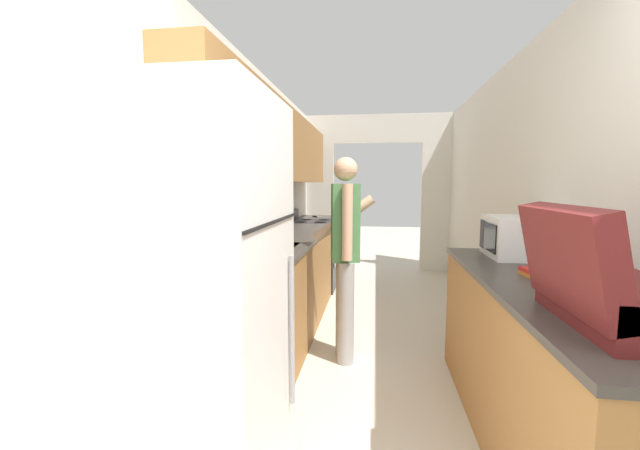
% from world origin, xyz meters
% --- Properties ---
extents(wall_left, '(0.38, 7.98, 2.50)m').
position_xyz_m(wall_left, '(-1.10, 2.64, 1.50)').
color(wall_left, silver).
rests_on(wall_left, ground_plane).
extents(wall_right, '(0.06, 7.98, 2.50)m').
position_xyz_m(wall_right, '(1.19, 2.19, 1.25)').
color(wall_right, silver).
rests_on(wall_right, ground_plane).
extents(wall_far_with_doorway, '(2.71, 0.06, 2.50)m').
position_xyz_m(wall_far_with_doorway, '(0.00, 5.61, 1.42)').
color(wall_far_with_doorway, silver).
rests_on(wall_far_with_doorway, ground_plane).
extents(counter_left, '(0.62, 4.30, 0.90)m').
position_xyz_m(counter_left, '(-0.86, 2.92, 0.45)').
color(counter_left, '#9E6B38').
rests_on(counter_left, ground_plane).
extents(counter_right, '(0.62, 2.13, 0.90)m').
position_xyz_m(counter_right, '(0.86, 1.26, 0.45)').
color(counter_right, '#9E6B38').
rests_on(counter_right, ground_plane).
extents(refrigerator, '(0.78, 0.75, 1.75)m').
position_xyz_m(refrigerator, '(-0.78, 0.64, 0.88)').
color(refrigerator, white).
rests_on(refrigerator, ground_plane).
extents(range_oven, '(0.66, 0.74, 1.04)m').
position_xyz_m(range_oven, '(-0.85, 4.34, 0.46)').
color(range_oven, black).
rests_on(range_oven, ground_plane).
extents(person, '(0.52, 0.42, 1.61)m').
position_xyz_m(person, '(-0.25, 2.21, 0.86)').
color(person, '#9E9E9E').
rests_on(person, ground_plane).
extents(suitcase, '(0.45, 0.61, 0.43)m').
position_xyz_m(suitcase, '(0.79, 0.65, 1.04)').
color(suitcase, '#5B1919').
rests_on(suitcase, counter_right).
extents(microwave, '(0.38, 0.45, 0.28)m').
position_xyz_m(microwave, '(0.95, 1.98, 1.04)').
color(microwave, white).
rests_on(microwave, counter_right).
extents(book_stack, '(0.21, 0.29, 0.04)m').
position_xyz_m(book_stack, '(0.89, 1.36, 0.93)').
color(book_stack, '#C67028').
rests_on(book_stack, counter_right).
extents(knife, '(0.16, 0.33, 0.02)m').
position_xyz_m(knife, '(-0.91, 5.00, 0.91)').
color(knife, '#B7B7BC').
rests_on(knife, counter_left).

